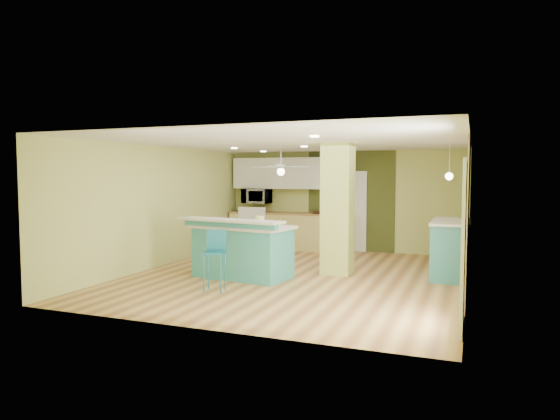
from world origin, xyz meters
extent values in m
cube|color=#8F5E32|center=(0.00, 0.00, -0.01)|extent=(6.00, 7.00, 0.01)
cube|color=white|center=(0.00, 0.00, 2.50)|extent=(6.00, 7.00, 0.01)
cube|color=#C1C66A|center=(0.00, 3.50, 1.25)|extent=(6.00, 0.01, 2.50)
cube|color=#C1C66A|center=(0.00, -3.50, 1.25)|extent=(6.00, 0.01, 2.50)
cube|color=#C1C66A|center=(-3.00, 0.00, 1.25)|extent=(0.01, 7.00, 2.50)
cube|color=#C1C66A|center=(3.00, 0.00, 1.25)|extent=(0.01, 7.00, 2.50)
cube|color=#927853|center=(2.99, 0.60, 1.25)|extent=(0.02, 3.40, 2.50)
cube|color=#444B1E|center=(0.20, 3.49, 1.25)|extent=(2.20, 0.02, 2.50)
cube|color=white|center=(0.20, 3.46, 1.00)|extent=(0.82, 0.05, 2.00)
cube|color=silver|center=(2.97, -2.30, 1.05)|extent=(0.04, 1.08, 2.10)
cube|color=#B1BC57|center=(0.65, 0.50, 1.25)|extent=(0.55, 0.55, 2.50)
cube|color=#DDCA74|center=(-1.30, 3.20, 0.45)|extent=(3.20, 0.60, 0.90)
cube|color=olive|center=(-1.30, 3.20, 0.92)|extent=(3.25, 0.63, 0.04)
cube|color=white|center=(-2.25, 3.20, 0.45)|extent=(0.76, 0.64, 0.90)
cube|color=black|center=(-2.25, 2.87, 0.42)|extent=(0.59, 0.02, 0.50)
cube|color=white|center=(-2.25, 2.90, 0.99)|extent=(0.76, 0.06, 0.18)
cube|color=white|center=(-1.30, 3.32, 1.95)|extent=(3.20, 0.34, 0.80)
imported|color=silver|center=(-2.25, 3.20, 1.35)|extent=(0.70, 0.48, 0.39)
cylinder|color=silver|center=(-1.10, 2.00, 2.30)|extent=(0.03, 0.03, 0.40)
cylinder|color=silver|center=(-1.10, 2.00, 2.10)|extent=(0.24, 0.24, 0.10)
sphere|color=white|center=(-1.10, 2.00, 1.98)|extent=(0.18, 0.18, 0.18)
cylinder|color=white|center=(2.65, 0.75, 2.19)|extent=(0.01, 0.01, 0.62)
sphere|color=white|center=(2.65, 0.75, 1.88)|extent=(0.14, 0.14, 0.14)
cube|color=brown|center=(2.96, 0.80, 1.55)|extent=(0.03, 0.90, 0.70)
cube|color=teal|center=(-0.92, -0.46, 0.46)|extent=(1.85, 1.12, 0.92)
cube|color=beige|center=(-0.92, -0.46, 0.94)|extent=(1.96, 1.24, 0.05)
cube|color=teal|center=(-0.98, -0.86, 1.03)|extent=(1.96, 0.44, 0.13)
cube|color=beige|center=(-0.98, -0.86, 1.10)|extent=(2.13, 0.74, 0.04)
cylinder|color=#1C697E|center=(-0.95, -1.83, 0.31)|extent=(0.02, 0.02, 0.63)
cylinder|color=#1C697E|center=(-0.68, -1.77, 0.31)|extent=(0.02, 0.02, 0.63)
cylinder|color=#1C697E|center=(-1.01, -1.56, 0.31)|extent=(0.02, 0.02, 0.63)
cylinder|color=#1C697E|center=(-0.74, -1.50, 0.31)|extent=(0.02, 0.02, 0.63)
cube|color=#1C697E|center=(-0.85, -1.66, 0.64)|extent=(0.40, 0.40, 0.03)
cube|color=#1C697E|center=(-0.88, -1.52, 0.83)|extent=(0.33, 0.10, 0.35)
cube|color=teal|center=(2.70, 1.04, 0.51)|extent=(0.65, 1.57, 1.01)
cube|color=white|center=(2.70, 1.04, 1.03)|extent=(0.70, 1.64, 0.04)
imported|color=#392717|center=(-0.54, 3.12, 0.98)|extent=(0.36, 0.36, 0.07)
cylinder|color=yellow|center=(-0.59, -0.40, 1.06)|extent=(0.16, 0.16, 0.18)
camera|label=1|loc=(3.07, -8.78, 1.90)|focal=32.00mm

